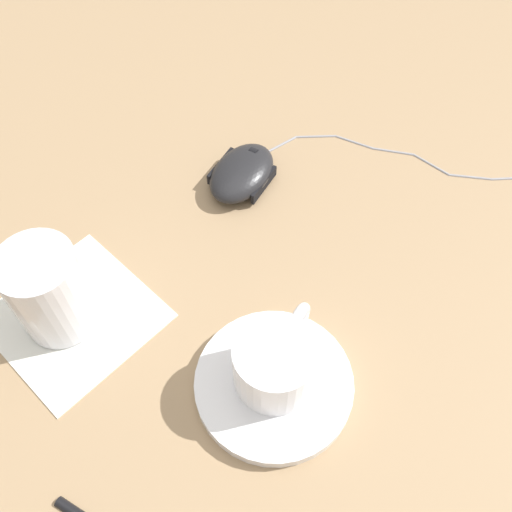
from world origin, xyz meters
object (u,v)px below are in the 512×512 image
at_px(coffee_cup, 276,362).
at_px(drinking_glass, 49,291).
at_px(saucer, 274,384).
at_px(computer_mouse, 242,173).

relative_size(coffee_cup, drinking_glass, 0.99).
height_order(saucer, coffee_cup, coffee_cup).
xyz_separation_m(saucer, coffee_cup, (-0.00, 0.00, 0.04)).
distance_m(computer_mouse, drinking_glass, 0.25).
relative_size(saucer, coffee_cup, 1.49).
relative_size(coffee_cup, computer_mouse, 0.86).
height_order(computer_mouse, drinking_glass, drinking_glass).
height_order(coffee_cup, computer_mouse, coffee_cup).
bearing_deg(saucer, drinking_glass, -146.81).
bearing_deg(coffee_cup, computer_mouse, 150.27).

